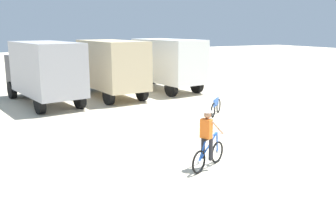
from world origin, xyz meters
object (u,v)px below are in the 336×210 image
object	(u,v)px
box_truck_grey_hauler	(43,70)
box_truck_white_box	(163,62)
box_truck_tan_camper	(108,65)
bicycle_spare	(216,107)
cyclist_orange_shirt	(208,141)

from	to	relation	value
box_truck_grey_hauler	box_truck_white_box	xyz separation A→B (m)	(7.79, 1.09, 0.00)
box_truck_tan_camper	bicycle_spare	size ratio (longest dim) A/B	5.14
box_truck_grey_hauler	cyclist_orange_shirt	bearing A→B (deg)	-77.92
box_truck_grey_hauler	box_truck_tan_camper	xyz separation A→B (m)	(3.78, 0.44, 0.00)
box_truck_white_box	cyclist_orange_shirt	distance (m)	14.12
box_truck_white_box	box_truck_tan_camper	bearing A→B (deg)	-170.89
box_truck_tan_camper	box_truck_grey_hauler	bearing A→B (deg)	-173.31
box_truck_grey_hauler	bicycle_spare	distance (m)	9.49
box_truck_tan_camper	bicycle_spare	xyz separation A→B (m)	(2.95, -6.97, -1.48)
box_truck_white_box	bicycle_spare	world-z (taller)	box_truck_white_box
cyclist_orange_shirt	box_truck_tan_camper	bearing A→B (deg)	84.41
box_truck_tan_camper	bicycle_spare	bearing A→B (deg)	-67.08
box_truck_white_box	bicycle_spare	distance (m)	7.82
box_truck_tan_camper	box_truck_white_box	world-z (taller)	same
bicycle_spare	box_truck_grey_hauler	bearing A→B (deg)	135.89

